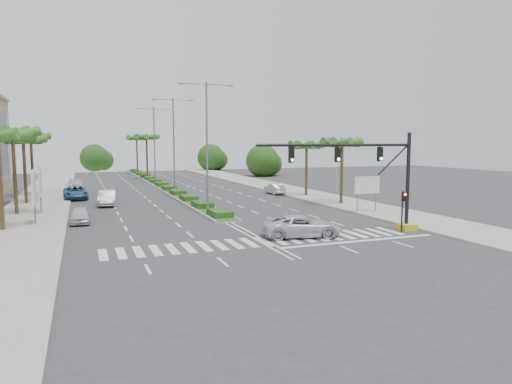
# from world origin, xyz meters

# --- Properties ---
(ground) EXTENTS (160.00, 160.00, 0.00)m
(ground) POSITION_xyz_m (0.00, 0.00, 0.00)
(ground) COLOR #333335
(ground) RESTS_ON ground
(footpath_right) EXTENTS (6.00, 120.00, 0.15)m
(footpath_right) POSITION_xyz_m (15.20, 20.00, 0.07)
(footpath_right) COLOR gray
(footpath_right) RESTS_ON ground
(footpath_left) EXTENTS (6.00, 120.00, 0.15)m
(footpath_left) POSITION_xyz_m (-15.20, 20.00, 0.07)
(footpath_left) COLOR gray
(footpath_left) RESTS_ON ground
(median) EXTENTS (2.20, 75.00, 0.20)m
(median) POSITION_xyz_m (0.00, 45.00, 0.10)
(median) COLOR gray
(median) RESTS_ON ground
(median_grass) EXTENTS (1.80, 75.00, 0.04)m
(median_grass) POSITION_xyz_m (0.00, 45.00, 0.22)
(median_grass) COLOR #234F1B
(median_grass) RESTS_ON median
(signal_gantry) EXTENTS (12.60, 1.20, 7.20)m
(signal_gantry) POSITION_xyz_m (9.27, -0.00, 3.46)
(signal_gantry) COLOR gold
(signal_gantry) RESTS_ON ground
(pedestrian_signal) EXTENTS (0.28, 0.36, 3.00)m
(pedestrian_signal) POSITION_xyz_m (10.60, -0.68, 2.04)
(pedestrian_signal) COLOR black
(pedestrian_signal) RESTS_ON ground
(direction_sign) EXTENTS (2.70, 0.11, 3.40)m
(direction_sign) POSITION_xyz_m (13.50, 7.99, 2.45)
(direction_sign) COLOR slate
(direction_sign) RESTS_ON ground
(billboard_near) EXTENTS (0.18, 2.10, 4.35)m
(billboard_near) POSITION_xyz_m (-14.50, 12.00, 2.96)
(billboard_near) COLOR slate
(billboard_near) RESTS_ON ground
(billboard_far) EXTENTS (0.18, 2.10, 4.35)m
(billboard_far) POSITION_xyz_m (-14.50, 18.00, 2.96)
(billboard_far) COLOR slate
(billboard_far) RESTS_ON ground
(palm_left_mid) EXTENTS (4.57, 4.68, 7.95)m
(palm_left_mid) POSITION_xyz_m (-16.50, 18.00, 7.08)
(palm_left_mid) COLOR brown
(palm_left_mid) RESTS_ON ground
(palm_left_far) EXTENTS (4.57, 4.68, 7.35)m
(palm_left_far) POSITION_xyz_m (-16.50, 26.00, 6.50)
(palm_left_far) COLOR brown
(palm_left_far) RESTS_ON ground
(palm_left_end) EXTENTS (4.57, 4.68, 7.75)m
(palm_left_end) POSITION_xyz_m (-16.50, 34.00, 6.88)
(palm_left_end) COLOR brown
(palm_left_end) RESTS_ON ground
(palm_right_near) EXTENTS (4.57, 4.68, 7.05)m
(palm_right_near) POSITION_xyz_m (14.50, 14.00, 6.20)
(palm_right_near) COLOR brown
(palm_right_near) RESTS_ON ground
(palm_right_far) EXTENTS (4.57, 4.68, 6.75)m
(palm_right_far) POSITION_xyz_m (14.50, 22.00, 5.91)
(palm_right_far) COLOR brown
(palm_right_far) RESTS_ON ground
(palm_median_a) EXTENTS (4.57, 4.68, 8.05)m
(palm_median_a) POSITION_xyz_m (0.00, 55.00, 7.17)
(palm_median_a) COLOR brown
(palm_median_a) RESTS_ON ground
(palm_median_b) EXTENTS (4.57, 4.68, 8.05)m
(palm_median_b) POSITION_xyz_m (0.00, 70.00, 7.17)
(palm_median_b) COLOR brown
(palm_median_b) RESTS_ON ground
(streetlight_near) EXTENTS (5.10, 0.25, 12.00)m
(streetlight_near) POSITION_xyz_m (0.00, 14.00, 6.81)
(streetlight_near) COLOR slate
(streetlight_near) RESTS_ON ground
(streetlight_mid) EXTENTS (5.10, 0.25, 12.00)m
(streetlight_mid) POSITION_xyz_m (0.00, 30.00, 6.81)
(streetlight_mid) COLOR slate
(streetlight_mid) RESTS_ON ground
(streetlight_far) EXTENTS (5.10, 0.25, 12.00)m
(streetlight_far) POSITION_xyz_m (0.00, 46.00, 6.81)
(streetlight_far) COLOR slate
(streetlight_far) RESTS_ON ground
(car_parked_a) EXTENTS (1.60, 3.82, 1.29)m
(car_parked_a) POSITION_xyz_m (-11.21, 11.68, 0.64)
(car_parked_a) COLOR silver
(car_parked_a) RESTS_ON ground
(car_parked_b) EXTENTS (2.06, 4.87, 1.56)m
(car_parked_b) POSITION_xyz_m (-8.59, 22.00, 0.78)
(car_parked_b) COLOR silver
(car_parked_b) RESTS_ON ground
(car_parked_c) EXTENTS (2.84, 5.61, 1.52)m
(car_parked_c) POSITION_xyz_m (-11.68, 28.82, 0.76)
(car_parked_c) COLOR #284F7B
(car_parked_c) RESTS_ON ground
(car_parked_d) EXTENTS (2.59, 5.75, 1.63)m
(car_parked_d) POSITION_xyz_m (-11.80, 36.15, 0.82)
(car_parked_d) COLOR silver
(car_parked_d) RESTS_ON ground
(car_crossing) EXTENTS (5.83, 3.57, 1.51)m
(car_crossing) POSITION_xyz_m (3.03, 0.45, 0.75)
(car_crossing) COLOR silver
(car_crossing) RESTS_ON ground
(car_right) EXTENTS (1.53, 4.04, 1.32)m
(car_right) POSITION_xyz_m (11.80, 25.44, 0.66)
(car_right) COLOR silver
(car_right) RESTS_ON ground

